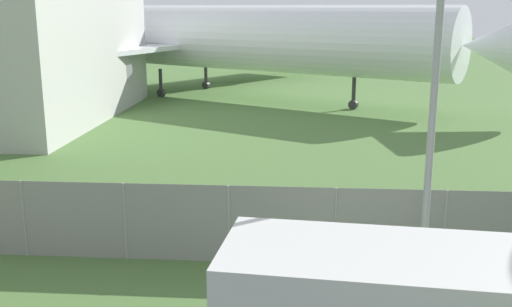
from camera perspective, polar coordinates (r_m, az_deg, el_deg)
perimeter_fence at (r=14.51m, az=-2.60°, el=-6.74°), size 56.07×0.07×1.95m
airplane at (r=42.82m, az=-5.58°, el=10.97°), size 41.29×33.83×12.52m
light_mast at (r=12.88m, az=16.85°, el=9.06°), size 0.44×0.44×8.48m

